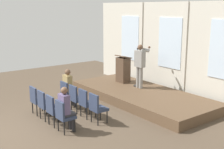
{
  "coord_description": "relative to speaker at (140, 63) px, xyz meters",
  "views": [
    {
      "loc": [
        8.01,
        -2.65,
        3.45
      ],
      "look_at": [
        -0.12,
        3.49,
        1.15
      ],
      "focal_mm": 47.68,
      "sensor_mm": 36.0,
      "label": 1
    }
  ],
  "objects": [
    {
      "name": "rear_partition",
      "position": [
        0.43,
        1.26,
        0.51
      ],
      "size": [
        9.13,
        0.14,
        3.68
      ],
      "color": "beige",
      "rests_on": "ground"
    },
    {
      "name": "ground_plane",
      "position": [
        0.4,
        -5.07,
        -1.35
      ],
      "size": [
        16.5,
        16.5,
        0.0
      ],
      "primitive_type": "plane",
      "color": "brown"
    },
    {
      "name": "chair_r1_c1",
      "position": [
        0.09,
        -4.07,
        -0.81
      ],
      "size": [
        0.46,
        0.44,
        0.94
      ],
      "color": "black",
      "rests_on": "ground"
    },
    {
      "name": "chair_r1_c2",
      "position": [
        0.71,
        -4.07,
        -0.81
      ],
      "size": [
        0.46,
        0.44,
        0.94
      ],
      "color": "black",
      "rests_on": "ground"
    },
    {
      "name": "lectern",
      "position": [
        -1.12,
        0.07,
        -0.45
      ],
      "size": [
        0.6,
        0.48,
        1.16
      ],
      "color": "#4C3828",
      "rests_on": "stage_platform"
    },
    {
      "name": "speaker",
      "position": [
        0.0,
        0.0,
        0.0
      ],
      "size": [
        0.5,
        0.69,
        1.72
      ],
      "color": "gray",
      "rests_on": "stage_platform"
    },
    {
      "name": "audience_r0_c0",
      "position": [
        -0.53,
        -2.86,
        -0.59
      ],
      "size": [
        0.36,
        0.39,
        1.37
      ],
      "color": "#2D2D33",
      "rests_on": "ground"
    },
    {
      "name": "chair_r0_c2",
      "position": [
        0.71,
        -2.94,
        -0.81
      ],
      "size": [
        0.46,
        0.44,
        0.94
      ],
      "color": "black",
      "rests_on": "ground"
    },
    {
      "name": "audience_r1_c3",
      "position": [
        1.33,
        -3.99,
        -0.62
      ],
      "size": [
        0.36,
        0.39,
        1.32
      ],
      "color": "#2D2D33",
      "rests_on": "ground"
    },
    {
      "name": "chair_r0_c1",
      "position": [
        0.09,
        -2.94,
        -0.81
      ],
      "size": [
        0.46,
        0.44,
        0.94
      ],
      "color": "black",
      "rests_on": "ground"
    },
    {
      "name": "stage_platform",
      "position": [
        0.4,
        -0.3,
        -1.17
      ],
      "size": [
        5.89,
        2.53,
        0.35
      ],
      "primitive_type": "cube",
      "color": "brown",
      "rests_on": "ground"
    },
    {
      "name": "chair_r0_c3",
      "position": [
        1.33,
        -2.94,
        -0.81
      ],
      "size": [
        0.46,
        0.44,
        0.94
      ],
      "color": "black",
      "rests_on": "ground"
    },
    {
      "name": "chair_r1_c3",
      "position": [
        1.33,
        -4.07,
        -0.81
      ],
      "size": [
        0.46,
        0.44,
        0.94
      ],
      "color": "black",
      "rests_on": "ground"
    },
    {
      "name": "chair_r1_c0",
      "position": [
        -0.53,
        -4.07,
        -0.81
      ],
      "size": [
        0.46,
        0.44,
        0.94
      ],
      "color": "black",
      "rests_on": "ground"
    },
    {
      "name": "mic_stand",
      "position": [
        -0.26,
        0.1,
        -0.66
      ],
      "size": [
        0.28,
        0.28,
        1.55
      ],
      "color": "black",
      "rests_on": "stage_platform"
    },
    {
      "name": "chair_r0_c0",
      "position": [
        -0.53,
        -2.94,
        -0.81
      ],
      "size": [
        0.46,
        0.44,
        0.94
      ],
      "color": "black",
      "rests_on": "ground"
    }
  ]
}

